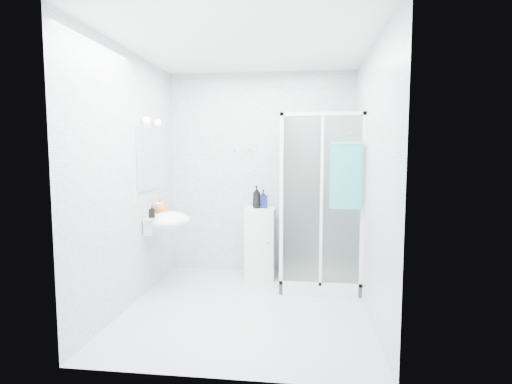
# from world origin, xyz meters

# --- Properties ---
(room) EXTENTS (2.40, 2.60, 2.60)m
(room) POSITION_xyz_m (0.00, 0.00, 1.30)
(room) COLOR silver
(room) RESTS_ON ground
(shower_enclosure) EXTENTS (0.90, 0.95, 2.00)m
(shower_enclosure) POSITION_xyz_m (0.67, 0.77, 0.45)
(shower_enclosure) COLOR silver
(shower_enclosure) RESTS_ON ground
(wall_basin) EXTENTS (0.46, 0.56, 0.35)m
(wall_basin) POSITION_xyz_m (-0.99, 0.45, 0.80)
(wall_basin) COLOR silver
(wall_basin) RESTS_ON ground
(mirror) EXTENTS (0.02, 0.60, 0.70)m
(mirror) POSITION_xyz_m (-1.19, 0.45, 1.50)
(mirror) COLOR white
(mirror) RESTS_ON room
(vanity_lights) EXTENTS (0.10, 0.40, 0.08)m
(vanity_lights) POSITION_xyz_m (-1.14, 0.45, 1.92)
(vanity_lights) COLOR silver
(vanity_lights) RESTS_ON room
(wall_hooks) EXTENTS (0.23, 0.06, 0.03)m
(wall_hooks) POSITION_xyz_m (-0.25, 1.26, 1.62)
(wall_hooks) COLOR silver
(wall_hooks) RESTS_ON room
(storage_cabinet) EXTENTS (0.37, 0.39, 0.88)m
(storage_cabinet) POSITION_xyz_m (0.02, 1.02, 0.44)
(storage_cabinet) COLOR silver
(storage_cabinet) RESTS_ON ground
(hand_towel) EXTENTS (0.33, 0.05, 0.70)m
(hand_towel) POSITION_xyz_m (1.00, 0.36, 1.35)
(hand_towel) COLOR teal
(hand_towel) RESTS_ON shower_enclosure
(shampoo_bottle_a) EXTENTS (0.14, 0.14, 0.28)m
(shampoo_bottle_a) POSITION_xyz_m (-0.02, 1.01, 1.02)
(shampoo_bottle_a) COLOR black
(shampoo_bottle_a) RESTS_ON storage_cabinet
(shampoo_bottle_b) EXTENTS (0.11, 0.11, 0.23)m
(shampoo_bottle_b) POSITION_xyz_m (0.06, 1.05, 1.00)
(shampoo_bottle_b) COLOR #0E1257
(shampoo_bottle_b) RESTS_ON storage_cabinet
(soap_dispenser_orange) EXTENTS (0.15, 0.15, 0.18)m
(soap_dispenser_orange) POSITION_xyz_m (-1.11, 0.57, 0.95)
(soap_dispenser_orange) COLOR #D05D18
(soap_dispenser_orange) RESTS_ON wall_basin
(soap_dispenser_black) EXTENTS (0.07, 0.07, 0.14)m
(soap_dispenser_black) POSITION_xyz_m (-1.09, 0.26, 0.93)
(soap_dispenser_black) COLOR black
(soap_dispenser_black) RESTS_ON wall_basin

